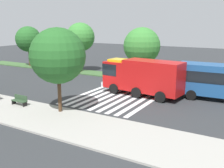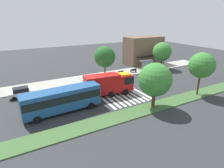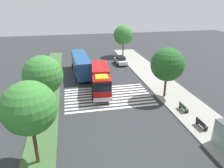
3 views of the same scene
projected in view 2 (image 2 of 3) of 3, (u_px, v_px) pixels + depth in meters
The scene contains 16 objects.
ground_plane at pixel (125, 89), 34.96m from camera, with size 120.00×120.00×0.00m, color #2D3033.
sidewalk at pixel (103, 76), 42.74m from camera, with size 60.00×5.30×0.14m, color #9E9B93.
median_strip at pixel (155, 106), 28.08m from camera, with size 60.00×3.00×0.14m, color #3D6033.
crosswalk at pixel (116, 91), 34.03m from camera, with size 7.65×12.33×0.01m.
fire_truck at pixel (110, 83), 31.88m from camera, with size 8.90×3.37×3.75m.
parked_car_west at pixel (22, 92), 31.39m from camera, with size 4.33×2.12×1.70m.
transit_bus at pixel (62, 99), 25.94m from camera, with size 11.05×3.26×3.50m.
bus_stop_shelter at pixel (147, 63), 46.58m from camera, with size 3.50×1.40×2.46m.
bench_near_shelter at pixel (133, 70), 45.19m from camera, with size 1.60×0.50×0.90m.
bench_west_of_shelter at pixel (120, 72), 43.46m from camera, with size 1.60×0.50×0.90m.
street_lamp at pixel (164, 56), 47.52m from camera, with size 0.36×0.36×5.59m.
storefront_building at pixel (143, 50), 52.97m from camera, with size 10.76×6.18×7.75m.
sidewalk_tree_west at pixel (105, 57), 39.60m from camera, with size 4.56×4.56×6.99m.
sidewalk_tree_center at pixel (162, 52), 47.27m from camera, with size 4.80×4.80×6.79m.
median_tree_far_west at pixel (155, 80), 26.37m from camera, with size 4.86×4.86×6.76m.
median_tree_west at pixel (202, 65), 30.66m from camera, with size 4.28×4.28×7.36m.
Camera 2 is at (-17.99, -27.18, 12.91)m, focal length 29.50 mm.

